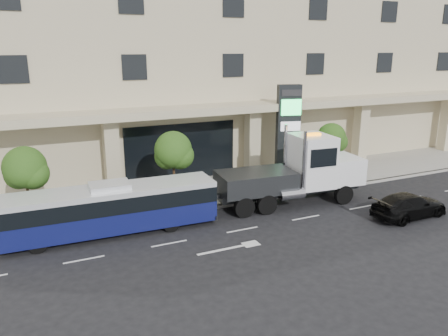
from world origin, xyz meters
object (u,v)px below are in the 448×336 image
at_px(black_sedan, 409,205).
at_px(signage_pylon, 288,131).
at_px(city_bus, 111,208).
at_px(tow_truck, 297,173).

height_order(black_sedan, signage_pylon, signage_pylon).
xyz_separation_m(city_bus, signage_pylon, (13.37, 4.54, 2.13)).
distance_m(city_bus, tow_truck, 11.14).
relative_size(city_bus, black_sedan, 2.27).
bearing_deg(city_bus, tow_truck, 1.55).
height_order(tow_truck, black_sedan, tow_truck).
bearing_deg(black_sedan, tow_truck, 41.43).
relative_size(black_sedan, signage_pylon, 0.72).
xyz_separation_m(tow_truck, signage_pylon, (2.24, 4.62, 1.57)).
xyz_separation_m(city_bus, black_sedan, (15.56, -4.67, -0.69)).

